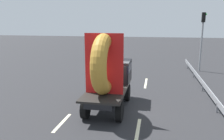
# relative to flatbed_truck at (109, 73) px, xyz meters

# --- Properties ---
(ground_plane) EXTENTS (120.00, 120.00, 0.00)m
(ground_plane) POSITION_rel_flatbed_truck_xyz_m (0.33, 0.12, -1.99)
(ground_plane) COLOR #28282B
(flatbed_truck) EXTENTS (2.02, 4.90, 4.17)m
(flatbed_truck) POSITION_rel_flatbed_truck_xyz_m (0.00, 0.00, 0.00)
(flatbed_truck) COLOR black
(flatbed_truck) RESTS_ON ground_plane
(distant_sedan) EXTENTS (1.62, 3.78, 1.23)m
(distant_sedan) POSITION_rel_flatbed_truck_xyz_m (-3.60, 15.15, -1.33)
(distant_sedan) COLOR black
(distant_sedan) RESTS_ON ground_plane
(traffic_light) EXTENTS (0.42, 0.36, 5.55)m
(traffic_light) POSITION_rel_flatbed_truck_xyz_m (6.71, 10.93, 1.65)
(traffic_light) COLOR gray
(traffic_light) RESTS_ON ground_plane
(guardrail) EXTENTS (0.10, 15.09, 0.71)m
(guardrail) POSITION_rel_flatbed_truck_xyz_m (5.73, 6.06, -1.46)
(guardrail) COLOR gray
(guardrail) RESTS_ON ground_plane
(lane_dash_left_near) EXTENTS (0.16, 2.02, 0.01)m
(lane_dash_left_near) POSITION_rel_flatbed_truck_xyz_m (-1.80, -2.31, -1.99)
(lane_dash_left_near) COLOR beige
(lane_dash_left_near) RESTS_ON ground_plane
(lane_dash_left_far) EXTENTS (0.16, 2.76, 0.01)m
(lane_dash_left_far) POSITION_rel_flatbed_truck_xyz_m (-1.80, 6.26, -1.99)
(lane_dash_left_far) COLOR beige
(lane_dash_left_far) RESTS_ON ground_plane
(lane_dash_right_near) EXTENTS (0.16, 2.24, 0.01)m
(lane_dash_right_near) POSITION_rel_flatbed_truck_xyz_m (1.80, -2.32, -1.99)
(lane_dash_right_near) COLOR beige
(lane_dash_right_near) RESTS_ON ground_plane
(lane_dash_right_far) EXTENTS (0.16, 2.86, 0.01)m
(lane_dash_right_far) POSITION_rel_flatbed_truck_xyz_m (1.80, 5.52, -1.99)
(lane_dash_right_far) COLOR beige
(lane_dash_right_far) RESTS_ON ground_plane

